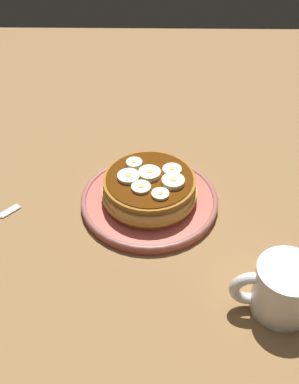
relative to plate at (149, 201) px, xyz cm
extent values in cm
cube|color=olive|center=(0.00, 0.00, -2.37)|extent=(140.00, 140.00, 3.00)
cylinder|color=#CC594C|center=(0.00, 0.00, -0.20)|extent=(22.14, 22.14, 1.34)
torus|color=#965750|center=(0.00, 0.00, 0.27)|extent=(22.42, 22.42, 0.94)
cylinder|color=#A96133|center=(0.35, -0.31, 0.99)|extent=(14.71, 14.71, 1.04)
cylinder|color=gold|center=(-0.08, -0.17, 2.03)|extent=(15.36, 15.36, 1.04)
cylinder|color=tan|center=(0.05, 0.55, 3.07)|extent=(14.49, 14.49, 1.04)
cylinder|color=#A16825|center=(-0.38, -0.46, 4.11)|extent=(14.77, 14.77, 1.04)
cylinder|color=#592B0A|center=(0.00, 0.00, 4.71)|extent=(13.84, 13.84, 0.16)
cylinder|color=#F1EBBF|center=(-0.41, -0.72, 5.10)|extent=(3.56, 3.56, 0.95)
cylinder|color=tan|center=(-0.41, -0.72, 5.62)|extent=(1.00, 1.00, 0.08)
cylinder|color=#F2E9B4|center=(-1.69, 4.01, 4.95)|extent=(2.72, 2.72, 0.64)
cylinder|color=tan|center=(-1.69, 4.01, 5.31)|extent=(0.76, 0.76, 0.08)
cylinder|color=#F3F2C5|center=(2.52, -3.23, 5.09)|extent=(2.65, 2.65, 0.93)
cylinder|color=tan|center=(2.52, -3.23, 5.60)|extent=(0.74, 0.74, 0.08)
cylinder|color=#EBE7BF|center=(-3.57, -1.89, 4.94)|extent=(3.10, 3.10, 0.62)
cylinder|color=tan|center=(-3.57, -1.89, 5.29)|extent=(0.87, 0.87, 0.08)
cylinder|color=#FCEDC1|center=(3.29, -0.20, 5.01)|extent=(3.56, 3.56, 0.77)
cylinder|color=tan|center=(3.29, -0.20, 5.44)|extent=(1.00, 1.00, 0.08)
cylinder|color=#F7F0BA|center=(1.26, 2.48, 4.95)|extent=(3.04, 3.04, 0.66)
cylinder|color=tan|center=(1.26, 2.48, 5.32)|extent=(0.85, 0.85, 0.08)
cylinder|color=#FEF4B7|center=(-3.67, 1.18, 5.10)|extent=(3.59, 3.59, 0.95)
cylinder|color=tan|center=(-3.67, 1.18, 5.62)|extent=(1.01, 1.01, 0.08)
cylinder|color=white|center=(-17.74, 19.82, 2.94)|extent=(8.24, 8.24, 7.61)
cylinder|color=black|center=(-17.74, 19.82, 5.98)|extent=(7.01, 7.01, 0.46)
torus|color=white|center=(-13.42, 19.82, 2.94)|extent=(5.75, 1.48, 5.75)
cube|color=silver|center=(22.60, 2.02, -0.62)|extent=(3.32, 3.41, 0.50)
camera|label=1|loc=(-0.87, 59.38, 54.52)|focal=46.17mm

